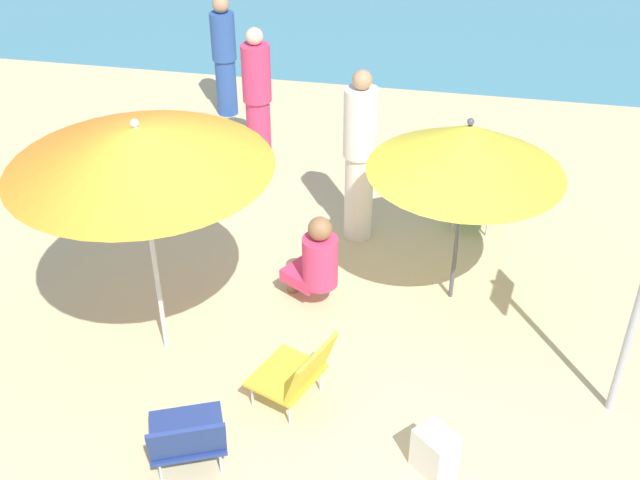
{
  "coord_description": "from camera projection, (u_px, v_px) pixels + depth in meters",
  "views": [
    {
      "loc": [
        1.4,
        -4.46,
        4.58
      ],
      "look_at": [
        0.3,
        1.18,
        0.7
      ],
      "focal_mm": 44.15,
      "sensor_mm": 36.0,
      "label": 1
    }
  ],
  "objects": [
    {
      "name": "ground_plane",
      "position": [
        257.0,
        386.0,
        6.41
      ],
      "size": [
        40.0,
        40.0,
        0.0
      ],
      "primitive_type": "plane",
      "color": "#D3BC8C"
    },
    {
      "name": "umbrella_orange",
      "position": [
        138.0,
        147.0,
        5.73
      ],
      "size": [
        2.0,
        2.0,
        2.16
      ],
      "color": "silver",
      "rests_on": "ground_plane"
    },
    {
      "name": "umbrella_yellow",
      "position": [
        468.0,
        149.0,
        6.53
      ],
      "size": [
        1.69,
        1.69,
        1.83
      ],
      "color": "#4C4C51",
      "rests_on": "ground_plane"
    },
    {
      "name": "beach_chair_a",
      "position": [
        187.0,
        437.0,
        5.56
      ],
      "size": [
        0.73,
        0.76,
        0.62
      ],
      "rotation": [
        0.0,
        0.0,
        1.97
      ],
      "color": "navy",
      "rests_on": "ground_plane"
    },
    {
      "name": "beach_chair_b",
      "position": [
        298.0,
        372.0,
        6.07
      ],
      "size": [
        0.7,
        0.7,
        0.64
      ],
      "rotation": [
        0.0,
        0.0,
        2.76
      ],
      "color": "gold",
      "rests_on": "ground_plane"
    },
    {
      "name": "beach_chair_c",
      "position": [
        476.0,
        192.0,
        8.31
      ],
      "size": [
        0.49,
        0.54,
        0.66
      ],
      "rotation": [
        0.0,
        0.0,
        -1.67
      ],
      "color": "#33934C",
      "rests_on": "ground_plane"
    },
    {
      "name": "person_a",
      "position": [
        360.0,
        157.0,
        7.74
      ],
      "size": [
        0.34,
        0.34,
        1.83
      ],
      "rotation": [
        0.0,
        0.0,
        4.13
      ],
      "color": "silver",
      "rests_on": "ground_plane"
    },
    {
      "name": "person_b",
      "position": [
        257.0,
        98.0,
        9.12
      ],
      "size": [
        0.34,
        0.34,
        1.68
      ],
      "rotation": [
        0.0,
        0.0,
        1.02
      ],
      "color": "#DB3866",
      "rests_on": "ground_plane"
    },
    {
      "name": "person_c",
      "position": [
        316.0,
        261.0,
        7.05
      ],
      "size": [
        0.55,
        0.48,
        0.95
      ],
      "rotation": [
        0.0,
        0.0,
        2.61
      ],
      "color": "#DB3866",
      "rests_on": "ground_plane"
    },
    {
      "name": "person_d",
      "position": [
        224.0,
        57.0,
        10.3
      ],
      "size": [
        0.32,
        0.32,
        1.6
      ],
      "rotation": [
        0.0,
        0.0,
        4.26
      ],
      "color": "#2D519E",
      "rests_on": "ground_plane"
    },
    {
      "name": "beach_bag",
      "position": [
        435.0,
        452.0,
        5.62
      ],
      "size": [
        0.37,
        0.36,
        0.35
      ],
      "primitive_type": "cube",
      "rotation": [
        0.0,
        0.0,
        2.42
      ],
      "color": "silver",
      "rests_on": "ground_plane"
    }
  ]
}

